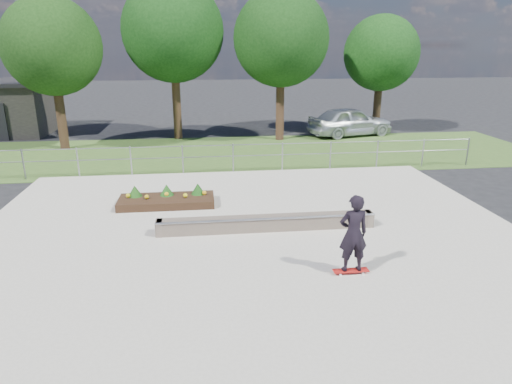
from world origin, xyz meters
TOP-DOWN VIEW (x-y plane):
  - ground at (0.00, 0.00)m, footprint 120.00×120.00m
  - grass_verge at (0.00, 11.00)m, footprint 30.00×8.00m
  - concrete_slab at (0.00, 0.00)m, footprint 15.00×15.00m
  - fence at (0.00, 7.50)m, footprint 20.06×0.06m
  - tree_far_left at (-8.00, 13.00)m, footprint 4.55×4.55m
  - tree_mid_left at (-2.50, 15.00)m, footprint 5.25×5.25m
  - tree_mid_right at (3.00, 14.00)m, footprint 4.90×4.90m
  - tree_far_right at (9.00, 15.50)m, footprint 4.20×4.20m
  - grind_ledge at (0.47, 1.27)m, footprint 6.00×0.44m
  - planter_bed at (-2.41, 3.75)m, footprint 3.00×1.20m
  - skateboarder at (1.98, -1.44)m, footprint 0.80×0.44m
  - parked_car at (7.16, 14.67)m, footprint 5.14×3.07m

SIDE VIEW (x-z plane):
  - ground at x=0.00m, z-range 0.00..0.00m
  - grass_verge at x=0.00m, z-range 0.00..0.02m
  - concrete_slab at x=0.00m, z-range 0.00..0.06m
  - planter_bed at x=-2.41m, z-range -0.06..0.55m
  - grind_ledge at x=0.47m, z-range 0.05..0.48m
  - fence at x=0.00m, z-range 0.17..1.37m
  - parked_car at x=7.16m, z-range 0.00..1.64m
  - skateboarder at x=1.98m, z-range 0.09..1.94m
  - tree_far_right at x=9.00m, z-range 1.18..7.78m
  - tree_far_left at x=-8.00m, z-range 1.28..8.43m
  - tree_mid_right at x=3.00m, z-range 1.38..9.08m
  - tree_mid_left at x=-2.50m, z-range 1.48..9.73m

